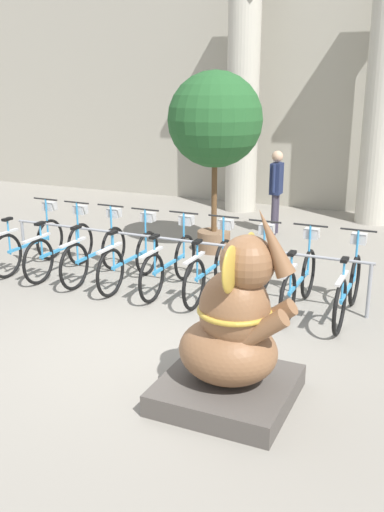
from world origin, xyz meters
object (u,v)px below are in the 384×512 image
bicycle_1 (62,248)px  person_pedestrian (276,185)px  bicycle_0 (30,243)px  potted_tree (215,123)px  bicycle_8 (348,287)px  bicycle_6 (253,274)px  bicycle_4 (170,262)px  bicycle_2 (96,252)px  bicycle_5 (211,268)px  bicycle_7 (299,280)px  elephant_statue (233,339)px  bicycle_3 (131,258)px

bicycle_1 → person_pedestrian: (2.40, 3.89, 0.59)m
bicycle_0 → person_pedestrian: bearing=51.8°
bicycle_0 → potted_tree: bearing=42.5°
person_pedestrian → bicycle_8: bearing=-60.9°
bicycle_6 → potted_tree: 3.25m
bicycle_4 → potted_tree: potted_tree is taller
bicycle_0 → bicycle_2: 1.30m
bicycle_4 → potted_tree: 2.88m
bicycle_8 → bicycle_6: bearing=-178.9°
bicycle_8 → bicycle_5: bearing=179.8°
bicycle_7 → elephant_statue: elephant_statue is taller
bicycle_1 → elephant_statue: size_ratio=0.92×
bicycle_8 → potted_tree: 4.01m
bicycle_1 → bicycle_3: bearing=-0.3°
bicycle_2 → bicycle_4: (1.30, 0.02, 0.00)m
bicycle_5 → bicycle_7: same height
bicycle_3 → bicycle_6: 1.95m
bicycle_0 → bicycle_5: (3.24, 0.03, 0.00)m
bicycle_7 → bicycle_8: same height
bicycle_1 → bicycle_2: same height
elephant_statue → potted_tree: bearing=114.5°
bicycle_0 → bicycle_2: (1.30, 0.00, 0.00)m
person_pedestrian → bicycle_4: bearing=-96.7°
bicycle_3 → potted_tree: (0.45, 2.21, 1.88)m
bicycle_2 → bicycle_5: 1.95m
bicycle_5 → bicycle_7: (1.30, -0.01, 0.00)m
bicycle_4 → bicycle_7: (1.95, 0.00, 0.00)m
bicycle_7 → bicycle_8: (0.65, -0.00, 0.00)m
bicycle_0 → elephant_statue: elephant_statue is taller
bicycle_2 → person_pedestrian: size_ratio=1.06×
elephant_statue → bicycle_7: bearing=90.2°
bicycle_3 → bicycle_5: 1.30m
potted_tree → bicycle_7: bearing=-45.3°
bicycle_8 → potted_tree: bearing=142.2°
person_pedestrian → bicycle_1: bearing=-121.6°
bicycle_0 → bicycle_6: (3.89, -0.01, 0.00)m
bicycle_3 → elephant_statue: (2.60, -2.52, 0.23)m
bicycle_3 → person_pedestrian: 4.09m
bicycle_5 → elephant_statue: bearing=-63.1°
bicycle_2 → person_pedestrian: person_pedestrian is taller
bicycle_0 → elephant_statue: 5.22m
bicycle_3 → bicycle_6: bearing=0.5°
bicycle_1 → bicycle_6: 3.24m
bicycle_3 → bicycle_6: size_ratio=1.00×
bicycle_1 → bicycle_6: (3.24, 0.01, 0.00)m
bicycle_5 → bicycle_7: bearing=-0.3°
bicycle_4 → bicycle_7: same height
bicycle_7 → potted_tree: (-2.15, 2.17, 1.88)m
bicycle_1 → bicycle_4: 1.95m
bicycle_3 → potted_tree: potted_tree is taller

